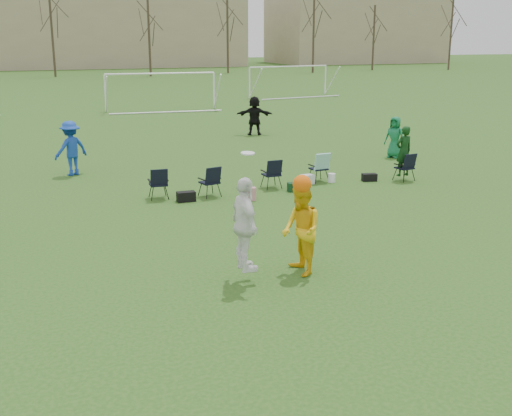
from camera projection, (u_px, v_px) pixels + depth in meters
name	position (u px, v px, depth m)	size (l,w,h in m)	color
ground	(323.00, 283.00, 13.02)	(260.00, 260.00, 0.00)	#244B17
fielder_blue	(71.00, 148.00, 22.78)	(1.26, 0.72, 1.94)	#163EA8
fielder_green_far	(395.00, 137.00, 26.12)	(0.82, 0.54, 1.68)	#12683E
fielder_black	(254.00, 116.00, 32.07)	(1.80, 0.57, 1.94)	black
center_contest	(278.00, 227.00, 13.01)	(1.89, 1.13, 2.70)	white
sideline_setup	(302.00, 171.00, 21.07)	(9.14, 2.08, 1.88)	#0E3512
goal_mid	(161.00, 81.00, 42.74)	(7.40, 0.63, 2.46)	white
goal_right	(289.00, 72.00, 52.30)	(7.35, 1.14, 2.46)	white
tree_line	(55.00, 33.00, 74.73)	(110.28, 3.28, 11.40)	#382B21
building_row	(85.00, 28.00, 100.32)	(126.00, 16.00, 13.00)	tan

